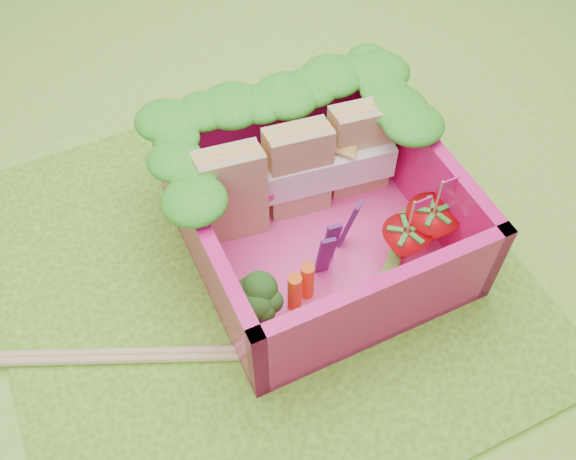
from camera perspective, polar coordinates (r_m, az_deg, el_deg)
The scene contains 13 objects.
ground at distance 3.43m, azimuth -2.75°, elevation -3.83°, with size 14.00×14.00×0.00m, color #89B934.
placemat at distance 3.42m, azimuth -2.76°, elevation -3.70°, with size 2.60×2.60×0.03m, color #619521.
bento_floor at distance 3.47m, azimuth 2.71°, elevation -1.19°, with size 1.30×1.30×0.05m, color #FF419F.
bento_box at distance 3.27m, azimuth 2.88°, elevation 1.35°, with size 1.30×1.30×0.55m.
lettuce_ruffle at distance 3.32m, azimuth -0.75°, elevation 10.89°, with size 1.43×0.83×0.11m.
sandwich_stack at distance 3.38m, azimuth 0.95°, elevation 5.25°, with size 1.09×0.31×0.58m.
broccoli at distance 3.05m, azimuth -2.99°, elevation -6.08°, with size 0.34×0.34×0.25m.
carrot_sticks at distance 3.14m, azimuth 1.15°, elevation -5.08°, with size 0.16×0.11×0.26m.
purple_wedges at distance 3.22m, azimuth 4.20°, elevation -0.96°, with size 0.27×0.16×0.38m.
strawberry_left at distance 3.32m, azimuth 10.25°, elevation -1.41°, with size 0.25×0.25×0.49m.
strawberry_right at distance 3.39m, azimuth 12.43°, elevation 0.11°, with size 0.28×0.28×0.52m.
snap_peas at distance 3.44m, azimuth 9.69°, elevation -1.39°, with size 0.59×0.52×0.05m.
chopsticks at distance 3.34m, azimuth -20.75°, elevation -10.55°, with size 1.94×0.88×0.04m.
Camera 1 is at (-0.64, -1.75, 2.88)m, focal length 40.00 mm.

